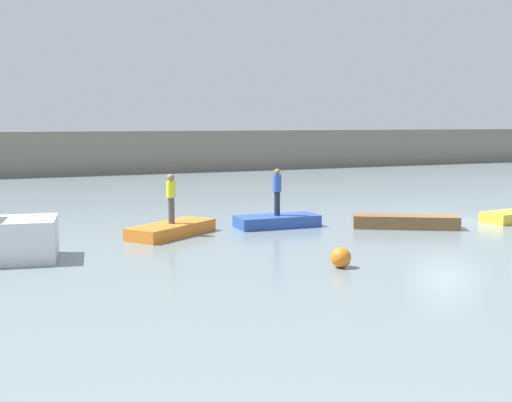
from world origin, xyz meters
TOP-DOWN VIEW (x-y plane):
  - ground_plane at (0.00, 0.00)m, footprint 120.00×120.00m
  - embankment_wall at (0.00, 28.76)m, footprint 80.00×1.20m
  - rowboat_orange at (-10.82, 1.38)m, footprint 3.56×3.01m
  - rowboat_blue at (-6.68, 1.58)m, footprint 3.16×1.42m
  - rowboat_brown at (-2.45, -0.61)m, footprint 3.81×2.79m
  - person_hiviz_shirt at (-10.82, 1.38)m, footprint 0.32×0.32m
  - person_blue_shirt at (-6.68, 1.58)m, footprint 0.32×0.32m
  - mooring_buoy at (-8.02, -5.21)m, footprint 0.55×0.55m

SIDE VIEW (x-z plane):
  - ground_plane at x=0.00m, z-range 0.00..0.00m
  - rowboat_orange at x=-10.82m, z-range 0.00..0.42m
  - rowboat_blue at x=-6.68m, z-range 0.00..0.43m
  - rowboat_brown at x=-2.45m, z-range 0.00..0.48m
  - mooring_buoy at x=-8.02m, z-range 0.00..0.55m
  - person_hiviz_shirt at x=-10.82m, z-range 0.53..2.26m
  - person_blue_shirt at x=-6.68m, z-range 0.53..2.29m
  - embankment_wall at x=0.00m, z-range 0.00..3.25m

